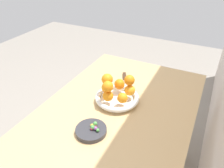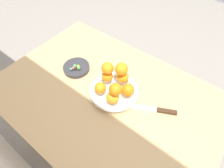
% 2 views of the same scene
% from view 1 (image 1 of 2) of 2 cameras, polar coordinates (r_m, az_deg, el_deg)
% --- Properties ---
extents(dining_table, '(1.10, 0.76, 0.74)m').
position_cam_1_polar(dining_table, '(1.22, 1.82, -9.11)').
color(dining_table, tan).
rests_on(dining_table, ground_plane).
extents(fruit_bowl, '(0.24, 0.24, 0.04)m').
position_cam_1_polar(fruit_bowl, '(1.19, 1.33, -3.74)').
color(fruit_bowl, white).
rests_on(fruit_bowl, dining_table).
extents(candy_dish, '(0.14, 0.14, 0.02)m').
position_cam_1_polar(candy_dish, '(1.02, -5.48, -12.00)').
color(candy_dish, '#333338').
rests_on(candy_dish, dining_table).
extents(orange_0, '(0.06, 0.06, 0.06)m').
position_cam_1_polar(orange_0, '(1.17, 4.66, -1.66)').
color(orange_0, orange).
rests_on(orange_0, fruit_bowl).
extents(orange_1, '(0.06, 0.06, 0.06)m').
position_cam_1_polar(orange_1, '(1.21, 1.98, -0.06)').
color(orange_1, orange).
rests_on(orange_1, fruit_bowl).
extents(orange_2, '(0.06, 0.06, 0.06)m').
position_cam_1_polar(orange_2, '(1.18, -1.36, -0.97)').
color(orange_2, orange).
rests_on(orange_2, fruit_bowl).
extents(orange_3, '(0.06, 0.06, 0.06)m').
position_cam_1_polar(orange_3, '(1.12, -1.06, -3.13)').
color(orange_3, orange).
rests_on(orange_3, fruit_bowl).
extents(orange_4, '(0.05, 0.05, 0.05)m').
position_cam_1_polar(orange_4, '(1.11, 2.76, -3.66)').
color(orange_4, orange).
rests_on(orange_4, fruit_bowl).
extents(orange_5, '(0.06, 0.06, 0.06)m').
position_cam_1_polar(orange_5, '(1.14, 4.56, 1.00)').
color(orange_5, orange).
rests_on(orange_5, orange_0).
extents(orange_6, '(0.06, 0.06, 0.06)m').
position_cam_1_polar(orange_6, '(1.15, -1.26, 1.25)').
color(orange_6, orange).
rests_on(orange_6, orange_2).
extents(orange_7, '(0.06, 0.06, 0.06)m').
position_cam_1_polar(orange_7, '(1.09, -1.12, -0.66)').
color(orange_7, orange).
rests_on(orange_7, orange_3).
extents(candy_ball_0, '(0.02, 0.02, 0.02)m').
position_cam_1_polar(candy_ball_0, '(1.01, -4.32, -11.07)').
color(candy_ball_0, '#472819').
rests_on(candy_ball_0, candy_dish).
extents(candy_ball_1, '(0.02, 0.02, 0.02)m').
position_cam_1_polar(candy_ball_1, '(0.99, -3.89, -11.90)').
color(candy_ball_1, '#4C9947').
rests_on(candy_ball_1, candy_dish).
extents(candy_ball_2, '(0.02, 0.02, 0.02)m').
position_cam_1_polar(candy_ball_2, '(1.00, -4.30, -11.49)').
color(candy_ball_2, '#8C4C99').
rests_on(candy_ball_2, candy_dish).
extents(candy_ball_3, '(0.02, 0.02, 0.02)m').
position_cam_1_polar(candy_ball_3, '(1.02, -4.41, -10.30)').
color(candy_ball_3, '#4C9947').
rests_on(candy_ball_3, candy_dish).
extents(candy_ball_4, '(0.01, 0.01, 0.01)m').
position_cam_1_polar(candy_ball_4, '(1.00, -5.31, -11.54)').
color(candy_ball_4, '#C6384C').
rests_on(candy_ball_4, candy_dish).
extents(candy_ball_5, '(0.02, 0.02, 0.02)m').
position_cam_1_polar(candy_ball_5, '(1.00, -5.06, -11.20)').
color(candy_ball_5, '#4C9947').
rests_on(candy_ball_5, candy_dish).
extents(candy_ball_6, '(0.02, 0.02, 0.02)m').
position_cam_1_polar(candy_ball_6, '(1.02, -5.26, -10.69)').
color(candy_ball_6, gold).
rests_on(candy_ball_6, candy_dish).
extents(knife, '(0.24, 0.14, 0.01)m').
position_cam_1_polar(knife, '(1.36, 3.45, 0.56)').
color(knife, '#3F2819').
rests_on(knife, dining_table).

